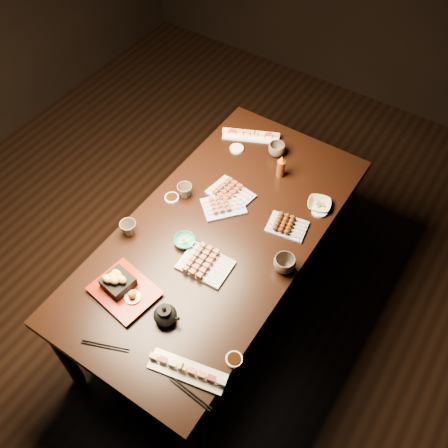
{
  "coord_description": "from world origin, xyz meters",
  "views": [
    {
      "loc": [
        1.19,
        -1.19,
        2.78
      ],
      "look_at": [
        0.33,
        0.11,
        0.77
      ],
      "focal_mm": 40.0,
      "sensor_mm": 36.0,
      "label": 1
    }
  ],
  "objects": [
    {
      "name": "ground",
      "position": [
        0.0,
        0.0,
        0.0
      ],
      "size": [
        5.0,
        5.0,
        0.0
      ],
      "primitive_type": "plane",
      "color": "black",
      "rests_on": "ground"
    },
    {
      "name": "dining_table",
      "position": [
        0.33,
        0.06,
        0.38
      ],
      "size": [
        1.01,
        1.85,
        0.75
      ],
      "primitive_type": "cube",
      "rotation": [
        0.0,
        0.0,
        0.06
      ],
      "color": "black",
      "rests_on": "ground"
    },
    {
      "name": "sushi_platter_near",
      "position": [
        0.62,
        -0.61,
        0.77
      ],
      "size": [
        0.35,
        0.16,
        0.04
      ],
      "primitive_type": null,
      "rotation": [
        0.0,
        0.0,
        0.22
      ],
      "color": "white",
      "rests_on": "dining_table"
    },
    {
      "name": "sushi_platter_far",
      "position": [
        0.09,
        0.77,
        0.77
      ],
      "size": [
        0.34,
        0.23,
        0.04
      ],
      "primitive_type": null,
      "rotation": [
        0.0,
        0.0,
        3.58
      ],
      "color": "white",
      "rests_on": "dining_table"
    },
    {
      "name": "yakitori_plate_center",
      "position": [
        0.24,
        0.31,
        0.78
      ],
      "size": [
        0.25,
        0.2,
        0.06
      ],
      "primitive_type": null,
      "rotation": [
        0.0,
        0.0,
        -0.15
      ],
      "color": "#828EB6",
      "rests_on": "dining_table"
    },
    {
      "name": "yakitori_plate_right",
      "position": [
        0.38,
        -0.14,
        0.78
      ],
      "size": [
        0.26,
        0.19,
        0.06
      ],
      "primitive_type": null,
      "rotation": [
        0.0,
        0.0,
        0.06
      ],
      "color": "#828EB6",
      "rests_on": "dining_table"
    },
    {
      "name": "yakitori_plate_left",
      "position": [
        0.25,
        0.22,
        0.78
      ],
      "size": [
        0.26,
        0.27,
        0.06
      ],
      "primitive_type": null,
      "rotation": [
        0.0,
        0.0,
        0.86
      ],
      "color": "#828EB6",
      "rests_on": "dining_table"
    },
    {
      "name": "tsukune_plate",
      "position": [
        0.6,
        0.29,
        0.78
      ],
      "size": [
        0.22,
        0.18,
        0.05
      ],
      "primitive_type": null,
      "rotation": [
        0.0,
        0.0,
        0.18
      ],
      "color": "#828EB6",
      "rests_on": "dining_table"
    },
    {
      "name": "edamame_bowl_green",
      "position": [
        0.22,
        -0.08,
        0.77
      ],
      "size": [
        0.14,
        0.14,
        0.03
      ],
      "primitive_type": "imported",
      "rotation": [
        0.0,
        0.0,
        0.37
      ],
      "color": "teal",
      "rests_on": "dining_table"
    },
    {
      "name": "edamame_bowl_cream",
      "position": [
        0.67,
        0.5,
        0.77
      ],
      "size": [
        0.16,
        0.16,
        0.03
      ],
      "primitive_type": "imported",
      "rotation": [
        0.0,
        0.0,
        0.31
      ],
      "color": "beige",
      "rests_on": "dining_table"
    },
    {
      "name": "tempura_tray",
      "position": [
        0.16,
        -0.47,
        0.8
      ],
      "size": [
        0.32,
        0.27,
        0.11
      ],
      "primitive_type": null,
      "rotation": [
        0.0,
        0.0,
        -0.15
      ],
      "color": "black",
      "rests_on": "dining_table"
    },
    {
      "name": "teacup_near_left",
      "position": [
        -0.05,
        -0.19,
        0.79
      ],
      "size": [
        0.1,
        0.1,
        0.08
      ],
      "primitive_type": "imported",
      "rotation": [
        0.0,
        0.0,
        0.22
      ],
      "color": "#4B4239",
      "rests_on": "dining_table"
    },
    {
      "name": "teacup_mid_right",
      "position": [
        0.71,
        0.06,
        0.79
      ],
      "size": [
        0.12,
        0.12,
        0.08
      ],
      "primitive_type": "imported",
      "rotation": [
        0.0,
        0.0,
        -0.14
      ],
      "color": "#4B4239",
      "rests_on": "dining_table"
    },
    {
      "name": "teacup_far_left",
      "position": [
        0.04,
        0.17,
        0.79
      ],
      "size": [
        0.1,
        0.1,
        0.08
      ],
      "primitive_type": "imported",
      "rotation": [
        0.0,
        0.0,
        0.21
      ],
      "color": "#4B4239",
      "rests_on": "dining_table"
    },
    {
      "name": "teacup_far_right",
      "position": [
        0.29,
        0.72,
        0.79
      ],
      "size": [
        0.1,
        0.1,
        0.08
      ],
      "primitive_type": "imported",
      "rotation": [
        0.0,
        0.0,
        -0.02
      ],
      "color": "#4B4239",
      "rests_on": "dining_table"
    },
    {
      "name": "teapot",
      "position": [
        0.4,
        -0.47,
        0.8
      ],
      "size": [
        0.15,
        0.15,
        0.11
      ],
      "primitive_type": null,
      "rotation": [
        0.0,
        0.0,
        0.19
      ],
      "color": "black",
      "rests_on": "dining_table"
    },
    {
      "name": "condiment_bottle",
      "position": [
        0.39,
        0.59,
        0.82
      ],
      "size": [
        0.05,
        0.05,
        0.14
      ],
      "primitive_type": "cylinder",
      "rotation": [
        0.0,
        0.0,
        0.2
      ],
      "color": "#64230D",
      "rests_on": "dining_table"
    },
    {
      "name": "sauce_dish_west",
      "position": [
        -0.01,
        0.12,
        0.76
      ],
      "size": [
        0.1,
        0.1,
        0.01
      ],
      "primitive_type": "cylinder",
      "rotation": [
        0.0,
        0.0,
        -0.33
      ],
      "color": "white",
      "rests_on": "dining_table"
    },
    {
      "name": "sauce_dish_east",
      "position": [
        0.69,
        0.47,
        0.76
      ],
      "size": [
        0.1,
        0.1,
        0.02
      ],
      "primitive_type": "cylinder",
      "rotation": [
        0.0,
        0.0,
        0.23
      ],
      "color": "white",
      "rests_on": "dining_table"
    },
    {
      "name": "sauce_dish_se",
      "position": [
        0.76,
        -0.46,
        0.76
      ],
      "size": [
        0.09,
        0.09,
        0.01
      ],
      "primitive_type": "cylinder",
      "rotation": [
        0.0,
        0.0,
        -0.25
      ],
      "color": "white",
      "rests_on": "dining_table"
    },
    {
      "name": "sauce_dish_nw",
      "position": [
        0.08,
        0.63,
        0.76
      ],
      "size": [
        0.09,
        0.09,
        0.01
      ],
      "primitive_type": "cylinder",
      "rotation": [
        0.0,
        0.0,
        0.11
      ],
      "color": "white",
      "rests_on": "dining_table"
    },
    {
      "name": "chopsticks_near",
      "position": [
        0.26,
        -0.72,
        0.75
      ],
      "size": [
        0.21,
        0.1,
        0.01
      ],
      "primitive_type": null,
      "rotation": [
        0.0,
        0.0,
        0.38
      ],
      "color": "black",
      "rests_on": "dining_table"
    },
    {
      "name": "chopsticks_se",
      "position": [
        0.69,
        -0.68,
        0.75
      ],
      "size": [
        0.22,
        0.04,
        0.01
      ],
      "primitive_type": null,
      "rotation": [
        0.0,
        0.0,
        -0.07
      ],
      "color": "black",
      "rests_on": "dining_table"
    }
  ]
}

